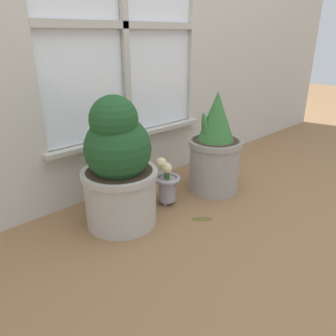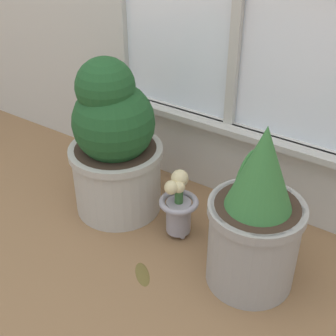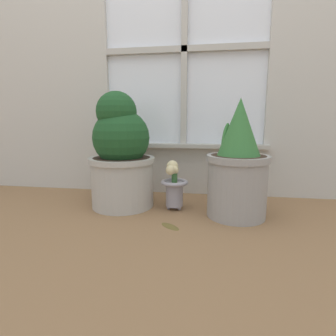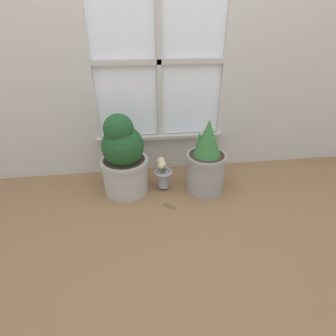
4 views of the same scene
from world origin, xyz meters
The scene contains 5 objects.
ground_plane centered at (0.00, 0.00, 0.00)m, with size 10.00×10.00×0.00m, color olive.
potted_plant_left centered at (-0.30, 0.31, 0.28)m, with size 0.35×0.35×0.61m.
potted_plant_right centered at (0.30, 0.24, 0.24)m, with size 0.30×0.30×0.57m.
flower_vase centered at (-0.02, 0.30, 0.13)m, with size 0.14×0.14×0.26m.
fallen_leaf centered at (0.00, 0.06, 0.00)m, with size 0.11×0.11×0.01m.
Camera 1 is at (-1.07, -0.84, 0.84)m, focal length 35.00 mm.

